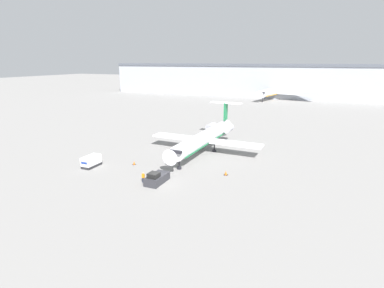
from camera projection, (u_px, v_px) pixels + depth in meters
The scene contains 9 objects.
ground_plane at pixel (158, 184), 44.86m from camera, with size 600.00×600.00×0.00m, color gray.
terminal_building at pixel (278, 81), 148.53m from camera, with size 180.00×16.80×16.35m.
airplane_main at pixel (205, 137), 60.21m from camera, with size 23.23×27.99×8.52m.
pushback_tug at pixel (157, 178), 45.22m from camera, with size 2.12×4.50×1.91m.
luggage_cart at pixel (91, 161), 52.06m from camera, with size 1.75×3.48×1.93m.
worker_near_tug at pixel (143, 177), 45.20m from camera, with size 0.40×0.24×1.67m.
traffic_cone_left at pixel (134, 163), 53.20m from camera, with size 0.51×0.51×0.70m.
traffic_cone_right at pixel (226, 173), 48.35m from camera, with size 0.60×0.60×0.74m.
airplane_parked_far_left at pixel (275, 91), 142.84m from camera, with size 37.33×32.71×10.48m.
Camera 1 is at (21.39, -36.03, 17.86)m, focal length 28.00 mm.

